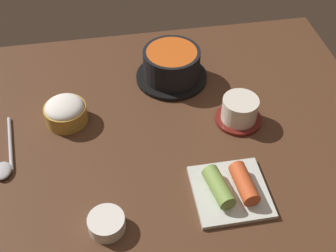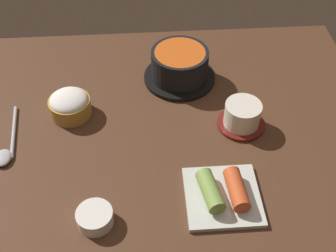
{
  "view_description": "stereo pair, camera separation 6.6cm",
  "coord_description": "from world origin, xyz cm",
  "px_view_note": "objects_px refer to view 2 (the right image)",
  "views": [
    {
      "loc": [
        -9.19,
        -66.57,
        72.33
      ],
      "look_at": [
        2.0,
        -2.0,
        5.0
      ],
      "focal_mm": 47.07,
      "sensor_mm": 36.0,
      "label": 1
    },
    {
      "loc": [
        -2.64,
        -67.37,
        72.33
      ],
      "look_at": [
        2.0,
        -2.0,
        5.0
      ],
      "focal_mm": 47.07,
      "sensor_mm": 36.0,
      "label": 2
    }
  ],
  "objects_px": {
    "stone_pot": "(180,66)",
    "side_bowl_near": "(95,217)",
    "tea_cup_with_saucer": "(242,115)",
    "spoon": "(6,149)",
    "kimchi_plate": "(223,193)",
    "rice_bowl": "(70,104)"
  },
  "relations": [
    {
      "from": "rice_bowl",
      "to": "tea_cup_with_saucer",
      "type": "height_order",
      "value": "tea_cup_with_saucer"
    },
    {
      "from": "side_bowl_near",
      "to": "rice_bowl",
      "type": "bearing_deg",
      "value": 103.08
    },
    {
      "from": "kimchi_plate",
      "to": "rice_bowl",
      "type": "bearing_deg",
      "value": 140.26
    },
    {
      "from": "tea_cup_with_saucer",
      "to": "kimchi_plate",
      "type": "relative_size",
      "value": 0.73
    },
    {
      "from": "kimchi_plate",
      "to": "side_bowl_near",
      "type": "distance_m",
      "value": 0.24
    },
    {
      "from": "stone_pot",
      "to": "kimchi_plate",
      "type": "relative_size",
      "value": 1.23
    },
    {
      "from": "rice_bowl",
      "to": "stone_pot",
      "type": "bearing_deg",
      "value": 22.45
    },
    {
      "from": "tea_cup_with_saucer",
      "to": "spoon",
      "type": "distance_m",
      "value": 0.51
    },
    {
      "from": "spoon",
      "to": "tea_cup_with_saucer",
      "type": "bearing_deg",
      "value": 4.83
    },
    {
      "from": "side_bowl_near",
      "to": "spoon",
      "type": "xyz_separation_m",
      "value": [
        -0.19,
        0.19,
        -0.01
      ]
    },
    {
      "from": "spoon",
      "to": "kimchi_plate",
      "type": "bearing_deg",
      "value": -19.18
    },
    {
      "from": "tea_cup_with_saucer",
      "to": "stone_pot",
      "type": "bearing_deg",
      "value": 125.9
    },
    {
      "from": "stone_pot",
      "to": "rice_bowl",
      "type": "xyz_separation_m",
      "value": [
        -0.26,
        -0.11,
        -0.01
      ]
    },
    {
      "from": "rice_bowl",
      "to": "tea_cup_with_saucer",
      "type": "distance_m",
      "value": 0.39
    },
    {
      "from": "stone_pot",
      "to": "rice_bowl",
      "type": "bearing_deg",
      "value": -157.55
    },
    {
      "from": "stone_pot",
      "to": "side_bowl_near",
      "type": "height_order",
      "value": "stone_pot"
    },
    {
      "from": "tea_cup_with_saucer",
      "to": "spoon",
      "type": "relative_size",
      "value": 0.58
    },
    {
      "from": "rice_bowl",
      "to": "kimchi_plate",
      "type": "relative_size",
      "value": 0.66
    },
    {
      "from": "rice_bowl",
      "to": "tea_cup_with_saucer",
      "type": "bearing_deg",
      "value": -9.29
    },
    {
      "from": "stone_pot",
      "to": "rice_bowl",
      "type": "distance_m",
      "value": 0.28
    },
    {
      "from": "side_bowl_near",
      "to": "spoon",
      "type": "distance_m",
      "value": 0.27
    },
    {
      "from": "stone_pot",
      "to": "side_bowl_near",
      "type": "bearing_deg",
      "value": -115.48
    }
  ]
}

